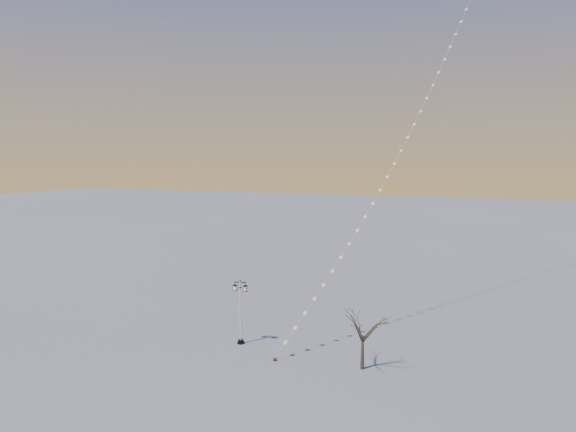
% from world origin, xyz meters
% --- Properties ---
extents(ground, '(300.00, 300.00, 0.00)m').
position_xyz_m(ground, '(0.00, 0.00, 0.00)').
color(ground, slate).
rests_on(ground, ground).
extents(street_lamp, '(1.14, 0.50, 4.52)m').
position_xyz_m(street_lamp, '(-3.07, 2.03, 2.50)').
color(street_lamp, black).
rests_on(street_lamp, ground).
extents(bare_tree, '(2.33, 2.33, 3.86)m').
position_xyz_m(bare_tree, '(5.84, 0.75, 2.68)').
color(bare_tree, '#372C23').
rests_on(bare_tree, ground).
extents(kite_train, '(13.48, 30.94, 38.26)m').
position_xyz_m(kite_train, '(6.80, 15.15, 19.03)').
color(kite_train, '#31241C').
rests_on(kite_train, ground).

